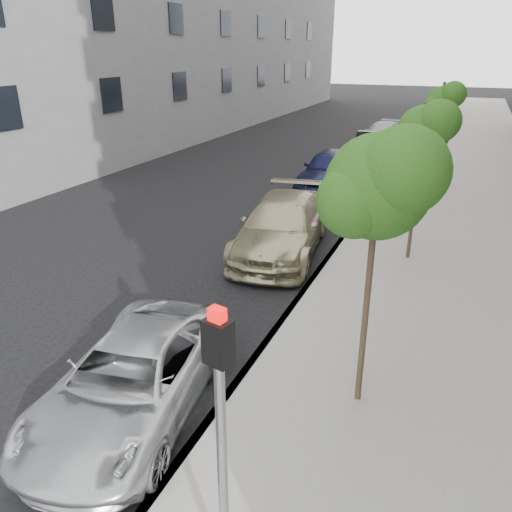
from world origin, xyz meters
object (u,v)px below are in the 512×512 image
Objects in this scene: tree_far at (443,103)px; minivan at (133,378)px; tree_mid at (425,132)px; sedan_blue at (330,169)px; signal_pole at (221,428)px; suv at (282,226)px; sedan_black at (372,149)px; tree_near at (380,187)px; sedan_rear at (382,135)px.

minivan is at bearing -102.89° from tree_far.
sedan_blue is (-4.06, 6.79, -2.74)m from tree_mid.
signal_pole is (-0.70, -10.08, -1.32)m from tree_mid.
suv is (-3.50, -0.59, -2.76)m from tree_mid.
sedan_black is at bearing 120.55° from tree_far.
tree_near is 4.79m from minivan.
sedan_blue is (-3.35, 16.87, -1.41)m from signal_pole.
minivan is (-2.62, 2.04, -1.58)m from signal_pole.
tree_far is 11.96m from sedan_rear.
minivan is 25.52m from sedan_rear.
tree_mid is at bearing 90.00° from tree_near.
tree_far is at bearing 90.00° from tree_near.
tree_mid reaches higher than sedan_rear.
signal_pole is at bearing -46.55° from minivan.
sedan_black is (-3.33, 12.14, -2.76)m from tree_mid.
signal_pole is 0.71× the size of sedan_rear.
sedan_black reaches higher than suv.
tree_far is 1.28× the size of signal_pole.
suv is at bearing 82.64° from minivan.
sedan_rear is (-3.70, 17.48, -2.86)m from tree_mid.
sedan_black is 5.36m from sedan_rear.
tree_mid is 1.26× the size of signal_pole.
signal_pole is 0.73× the size of minivan.
tree_far reaches higher than sedan_blue.
tree_near is 1.06× the size of tree_mid.
sedan_blue is at bearing -104.08° from sedan_black.
suv is at bearing -81.73° from sedan_rear.
tree_near is 0.94× the size of sedan_rear.
tree_mid is 4.50m from suv.
minivan is (-3.33, -8.04, -2.91)m from tree_mid.
tree_mid is 8.37m from sedan_blue.
suv is (-3.50, 5.91, -2.94)m from tree_near.
sedan_blue is 10.69m from sedan_rear.
sedan_blue is at bearing 120.85° from tree_mid.
tree_far is at bearing 56.19° from suv.
signal_pole is at bearing -101.11° from tree_near.
tree_near reaches higher than minivan.
tree_mid reaches higher than sedan_blue.
sedan_blue is (-0.73, 14.83, 0.17)m from minivan.
signal_pole is at bearing -93.99° from tree_mid.
tree_mid is at bearing -90.00° from tree_far.
suv is 7.41m from sedan_blue.
suv is at bearing -116.28° from tree_far.
signal_pole is 0.71× the size of sedan_blue.
tree_mid is 18.09m from sedan_rear.
tree_far is at bearing 90.00° from tree_mid.
tree_mid is at bearing 58.80° from minivan.
tree_mid is at bearing 99.70° from signal_pole.
tree_near reaches higher than signal_pole.
tree_mid is 0.99× the size of tree_far.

